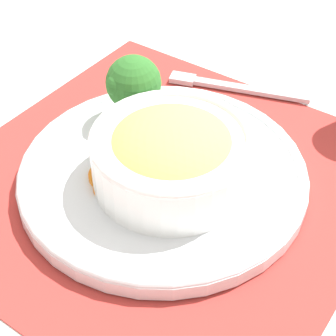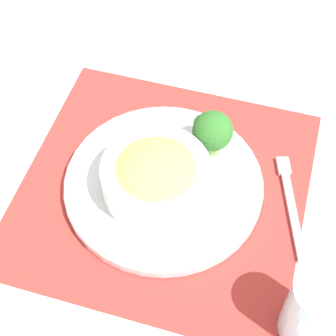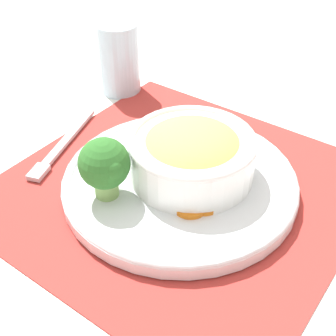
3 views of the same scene
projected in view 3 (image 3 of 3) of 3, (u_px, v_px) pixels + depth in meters
ground_plane at (180, 190)px, 0.62m from camera, size 4.00×4.00×0.00m
placemat at (180, 189)px, 0.62m from camera, size 0.47×0.47×0.00m
plate at (180, 181)px, 0.61m from camera, size 0.31×0.31×0.02m
bowl at (192, 153)px, 0.59m from camera, size 0.16×0.16×0.07m
broccoli_floret at (105, 165)px, 0.55m from camera, size 0.06×0.06×0.08m
carrot_slice_near at (190, 206)px, 0.56m from camera, size 0.04×0.04×0.01m
carrot_slice_middle at (204, 203)px, 0.57m from camera, size 0.04×0.04×0.01m
carrot_slice_far at (214, 197)px, 0.57m from camera, size 0.04×0.04×0.01m
water_glass at (119, 62)px, 0.80m from camera, size 0.07×0.07×0.12m
fork at (58, 149)px, 0.68m from camera, size 0.06×0.18×0.01m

